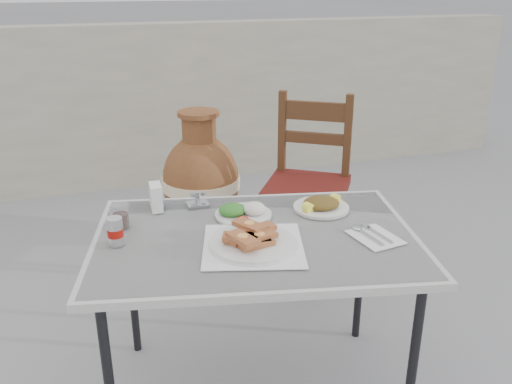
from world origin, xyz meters
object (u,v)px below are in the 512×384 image
object	(u,v)px
pide_plate	(253,238)
salad_chopped_plate	(321,205)
soda_can	(115,231)
terracotta_urn	(201,183)
salad_rice_plate	(243,211)
cola_glass	(121,217)
napkin_holder	(156,197)
chair	(308,182)
cafe_table	(256,247)
condiment_caddy	(198,201)

from	to	relation	value
pide_plate	salad_chopped_plate	size ratio (longest dim) A/B	1.90
soda_can	terracotta_urn	size ratio (longest dim) A/B	0.12
salad_rice_plate	cola_glass	distance (m)	0.44
napkin_holder	chair	world-z (taller)	chair
terracotta_urn	cafe_table	bearing A→B (deg)	-94.72
cafe_table	chair	world-z (taller)	chair
pide_plate	terracotta_urn	xyz separation A→B (m)	(0.15, 1.43, -0.33)
soda_can	salad_rice_plate	bearing A→B (deg)	10.33
napkin_holder	terracotta_urn	world-z (taller)	terracotta_urn
napkin_holder	cafe_table	bearing A→B (deg)	-45.92
salad_rice_plate	condiment_caddy	world-z (taller)	condiment_caddy
soda_can	terracotta_urn	distance (m)	1.44
cafe_table	cola_glass	size ratio (longest dim) A/B	14.36
salad_chopped_plate	terracotta_urn	size ratio (longest dim) A/B	0.27
napkin_holder	terracotta_urn	xyz separation A→B (m)	(0.40, 1.02, -0.35)
pide_plate	condiment_caddy	xyz separation A→B (m)	(-0.10, 0.39, -0.01)
cola_glass	napkin_holder	size ratio (longest dim) A/B	0.86
terracotta_urn	condiment_caddy	bearing A→B (deg)	-103.22
pide_plate	terracotta_urn	distance (m)	1.47
chair	salad_chopped_plate	bearing A→B (deg)	-76.69
pide_plate	condiment_caddy	world-z (taller)	pide_plate
cafe_table	salad_chopped_plate	xyz separation A→B (m)	(0.31, 0.13, 0.07)
cafe_table	chair	size ratio (longest dim) A/B	1.33
napkin_holder	condiment_caddy	world-z (taller)	napkin_holder
pide_plate	terracotta_urn	bearing A→B (deg)	84.15
napkin_holder	salad_rice_plate	bearing A→B (deg)	-26.87
cola_glass	chair	xyz separation A→B (m)	(1.02, 0.67, -0.23)
salad_chopped_plate	terracotta_urn	bearing A→B (deg)	99.18
salad_rice_plate	terracotta_urn	world-z (taller)	terracotta_urn
condiment_caddy	napkin_holder	bearing A→B (deg)	174.79
pide_plate	soda_can	xyz separation A→B (m)	(-0.43, 0.16, 0.02)
chair	napkin_holder	bearing A→B (deg)	-114.06
soda_can	salad_chopped_plate	bearing A→B (deg)	3.99
cafe_table	pide_plate	size ratio (longest dim) A/B	3.07
cafe_table	napkin_holder	size ratio (longest dim) A/B	12.29
soda_can	cola_glass	distance (m)	0.13
chair	soda_can	bearing A→B (deg)	-108.83
salad_rice_plate	chair	world-z (taller)	chair
cafe_table	pide_plate	bearing A→B (deg)	-113.78
pide_plate	chair	distance (m)	1.16
soda_can	pide_plate	bearing A→B (deg)	-19.99
condiment_caddy	soda_can	bearing A→B (deg)	-144.43
cafe_table	cola_glass	bearing A→B (deg)	154.50
salad_rice_plate	terracotta_urn	size ratio (longest dim) A/B	0.26
cola_glass	salad_chopped_plate	bearing A→B (deg)	-5.87
cola_glass	terracotta_urn	bearing A→B (deg)	64.55
terracotta_urn	chair	bearing A→B (deg)	-44.91
soda_can	cola_glass	world-z (taller)	soda_can
soda_can	terracotta_urn	world-z (taller)	terracotta_urn
condiment_caddy	terracotta_urn	xyz separation A→B (m)	(0.24, 1.04, -0.32)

